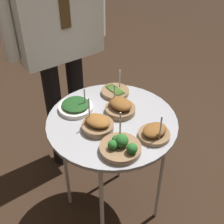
# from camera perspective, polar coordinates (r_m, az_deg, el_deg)

# --- Properties ---
(ground_plane) EXTENTS (8.00, 8.00, 0.00)m
(ground_plane) POSITION_cam_1_polar(r_m,az_deg,el_deg) (2.02, 0.00, -17.20)
(ground_plane) COLOR black
(serving_cart) EXTENTS (0.63, 0.63, 0.71)m
(serving_cart) POSITION_cam_1_polar(r_m,az_deg,el_deg) (1.53, 0.00, -3.15)
(serving_cart) COLOR #939399
(serving_cart) RESTS_ON ground_plane
(bowl_roast_front_left) EXTENTS (0.15, 0.15, 0.16)m
(bowl_roast_front_left) POSITION_cam_1_polar(r_m,az_deg,el_deg) (1.42, -2.63, -2.25)
(bowl_roast_front_left) COLOR brown
(bowl_roast_front_left) RESTS_ON serving_cart
(bowl_roast_mid_left) EXTENTS (0.14, 0.14, 0.15)m
(bowl_roast_mid_left) POSITION_cam_1_polar(r_m,az_deg,el_deg) (1.40, 7.76, -3.74)
(bowl_roast_mid_left) COLOR brown
(bowl_roast_mid_left) RESTS_ON serving_cart
(bowl_broccoli_mid_right) EXTENTS (0.18, 0.18, 0.17)m
(bowl_broccoli_mid_right) POSITION_cam_1_polar(r_m,az_deg,el_deg) (1.32, 1.60, -6.34)
(bowl_broccoli_mid_right) COLOR brown
(bowl_broccoli_mid_right) RESTS_ON serving_cart
(bowl_roast_back_right) EXTENTS (0.15, 0.15, 0.14)m
(bowl_roast_back_right) POSITION_cam_1_polar(r_m,az_deg,el_deg) (1.52, 1.53, 0.89)
(bowl_roast_back_right) COLOR brown
(bowl_roast_back_right) RESTS_ON serving_cart
(bowl_spinach_front_right) EXTENTS (0.17, 0.17, 0.12)m
(bowl_spinach_front_right) POSITION_cam_1_polar(r_m,az_deg,el_deg) (1.55, -6.65, 1.06)
(bowl_spinach_front_right) COLOR silver
(bowl_spinach_front_right) RESTS_ON serving_cart
(bowl_asparagus_center) EXTENTS (0.15, 0.15, 0.12)m
(bowl_asparagus_center) POSITION_cam_1_polar(r_m,az_deg,el_deg) (1.66, 0.60, 3.78)
(bowl_asparagus_center) COLOR brown
(bowl_asparagus_center) RESTS_ON serving_cart
(waiter_figure) EXTENTS (0.61, 0.23, 1.66)m
(waiter_figure) POSITION_cam_1_polar(r_m,az_deg,el_deg) (1.74, -10.28, 17.07)
(waiter_figure) COLOR black
(waiter_figure) RESTS_ON ground_plane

